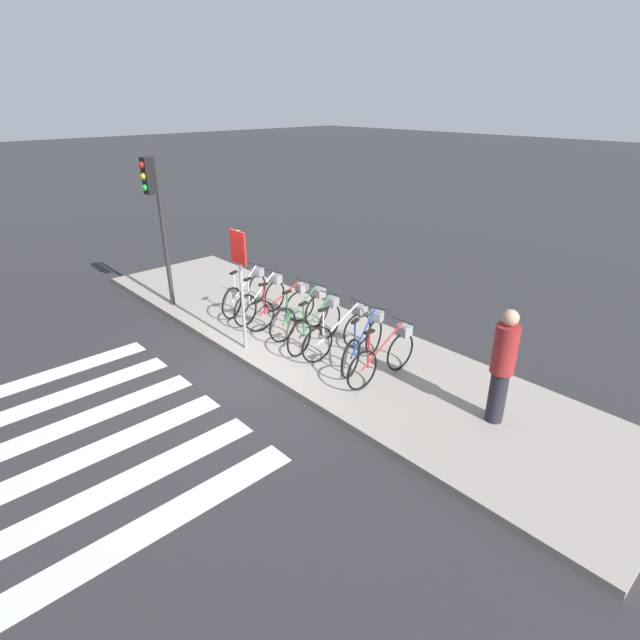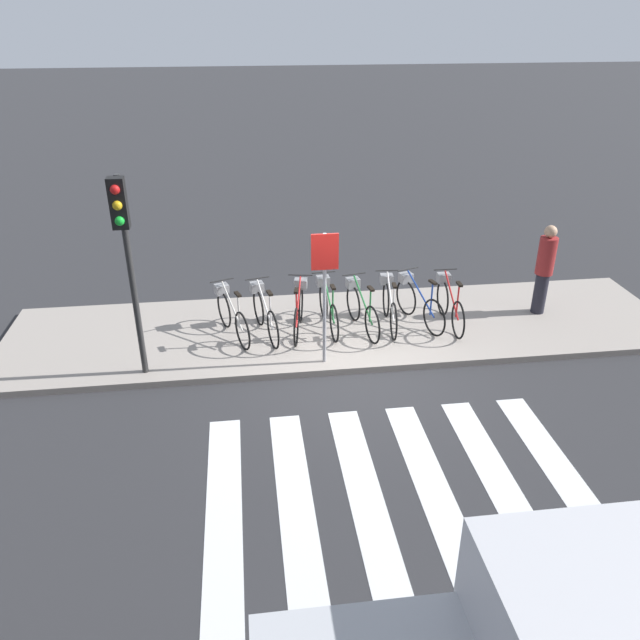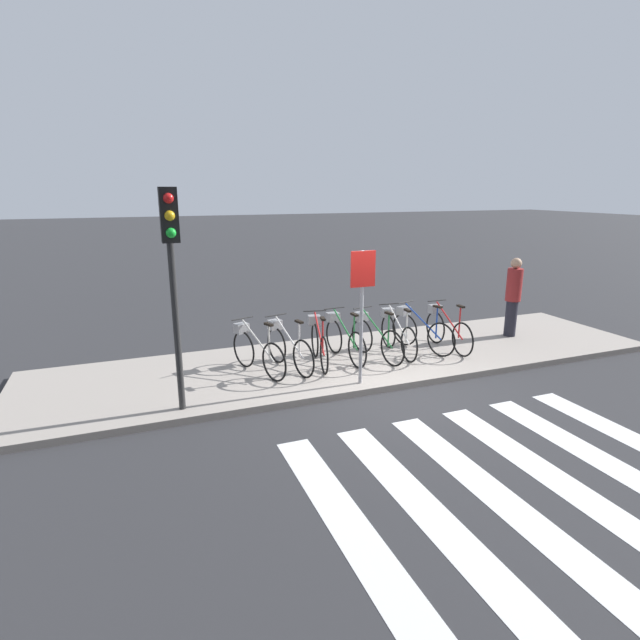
% 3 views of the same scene
% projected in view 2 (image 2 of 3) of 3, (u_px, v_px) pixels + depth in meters
% --- Properties ---
extents(ground_plane, '(120.00, 120.00, 0.00)m').
position_uv_depth(ground_plane, '(358.00, 374.00, 10.62)').
color(ground_plane, '#2D2D30').
extents(sidewalk, '(12.67, 3.13, 0.12)m').
position_uv_depth(sidewalk, '(344.00, 329.00, 11.98)').
color(sidewalk, '#9E9389').
rests_on(sidewalk, ground_plane).
extents(parked_bicycle_0, '(0.69, 1.60, 1.03)m').
position_uv_depth(parked_bicycle_0, '(231.00, 313.00, 11.43)').
color(parked_bicycle_0, black).
rests_on(parked_bicycle_0, sidewalk).
extents(parked_bicycle_1, '(0.54, 1.65, 1.03)m').
position_uv_depth(parked_bicycle_1, '(264.00, 311.00, 11.49)').
color(parked_bicycle_1, black).
rests_on(parked_bicycle_1, sidewalk).
extents(parked_bicycle_2, '(0.49, 1.66, 1.03)m').
position_uv_depth(parked_bicycle_2, '(299.00, 308.00, 11.61)').
color(parked_bicycle_2, black).
rests_on(parked_bicycle_2, sidewalk).
extents(parked_bicycle_3, '(0.46, 1.68, 1.03)m').
position_uv_depth(parked_bicycle_3, '(328.00, 305.00, 11.74)').
color(parked_bicycle_3, black).
rests_on(parked_bicycle_3, sidewalk).
extents(parked_bicycle_4, '(0.49, 1.66, 1.03)m').
position_uv_depth(parked_bicycle_4, '(361.00, 307.00, 11.67)').
color(parked_bicycle_4, black).
rests_on(parked_bicycle_4, sidewalk).
extents(parked_bicycle_5, '(0.46, 1.68, 1.03)m').
position_uv_depth(parked_bicycle_5, '(389.00, 303.00, 11.81)').
color(parked_bicycle_5, black).
rests_on(parked_bicycle_5, sidewalk).
extents(parked_bicycle_6, '(0.64, 1.62, 1.03)m').
position_uv_depth(parked_bicycle_6, '(417.00, 301.00, 11.90)').
color(parked_bicycle_6, black).
rests_on(parked_bicycle_6, sidewalk).
extents(parked_bicycle_7, '(0.46, 1.69, 1.03)m').
position_uv_depth(parked_bicycle_7, '(449.00, 302.00, 11.86)').
color(parked_bicycle_7, black).
rests_on(parked_bicycle_7, sidewalk).
extents(pedestrian, '(0.34, 0.34, 1.80)m').
position_uv_depth(pedestrian, '(545.00, 267.00, 12.07)').
color(pedestrian, '#23232D').
rests_on(pedestrian, sidewalk).
extents(traffic_light, '(0.24, 0.40, 3.33)m').
position_uv_depth(traffic_light, '(125.00, 238.00, 9.29)').
color(traffic_light, '#2D2D2D').
rests_on(traffic_light, sidewalk).
extents(sign_post, '(0.44, 0.07, 2.32)m').
position_uv_depth(sign_post, '(325.00, 277.00, 10.05)').
color(sign_post, '#99999E').
rests_on(sign_post, sidewalk).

